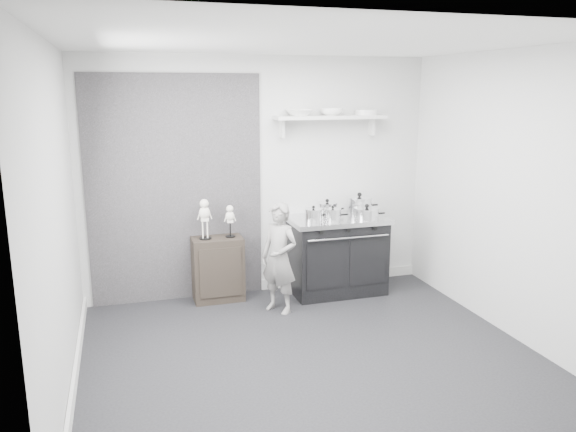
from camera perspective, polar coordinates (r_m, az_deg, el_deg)
The scene contains 16 objects.
ground at distance 5.18m, azimuth 2.27°, elevation -14.03°, with size 4.00×4.00×0.00m, color black.
room_shell at distance 4.78m, azimuth 0.85°, elevation 4.43°, with size 4.02×3.62×2.71m.
wall_shelf at distance 6.48m, azimuth 4.31°, elevation 9.87°, with size 1.30×0.26×0.24m.
stove at distance 6.57m, azimuth 4.96°, elevation -3.90°, with size 1.12×0.70×0.90m.
side_cabinet at distance 6.36m, azimuth -7.13°, elevation -5.37°, with size 0.56×0.32×0.72m, color black.
child at distance 5.93m, azimuth -0.89°, elevation -4.29°, with size 0.43×0.28×1.19m, color gray.
pot_front_left at distance 6.22m, azimuth 2.60°, elevation 0.12°, with size 0.29×0.20×0.18m.
pot_back_left at distance 6.51m, azimuth 4.00°, elevation 0.72°, with size 0.33×0.24×0.20m.
pot_back_right at distance 6.64m, azimuth 7.25°, elevation 1.10°, with size 0.39×0.30×0.26m.
pot_front_right at distance 6.39m, azimuth 8.00°, elevation 0.26°, with size 0.36×0.28×0.18m.
pot_front_center at distance 6.25m, azimuth 4.57°, elevation 0.14°, with size 0.28×0.19×0.17m.
skeleton_full at distance 6.18m, azimuth -8.47°, elevation -0.00°, with size 0.14×0.09×0.52m, color white, non-canonical shape.
skeleton_torso at distance 6.24m, azimuth -5.91°, elevation -0.28°, with size 0.12×0.07×0.41m, color white, non-canonical shape.
bowl_large at distance 6.34m, azimuth 1.15°, elevation 10.47°, with size 0.30×0.30×0.07m, color white.
bowl_small at distance 6.47m, azimuth 4.46°, elevation 10.50°, with size 0.25×0.25×0.08m, color white.
plate_stack at distance 6.64m, azimuth 7.99°, elevation 10.39°, with size 0.26×0.26×0.06m, color silver.
Camera 1 is at (-1.53, -4.36, 2.34)m, focal length 35.00 mm.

